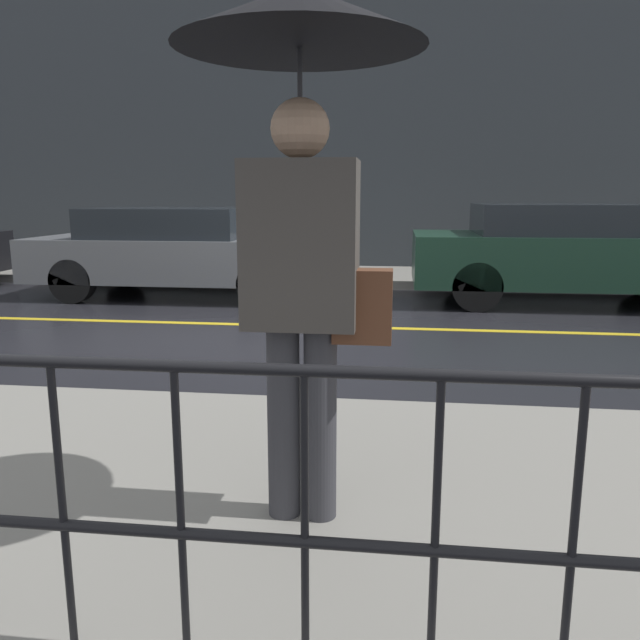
# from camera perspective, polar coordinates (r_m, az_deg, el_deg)

# --- Properties ---
(ground_plane) EXTENTS (80.00, 80.00, 0.00)m
(ground_plane) POSITION_cam_1_polar(r_m,az_deg,el_deg) (7.41, -3.38, -0.52)
(ground_plane) COLOR black
(sidewalk_near) EXTENTS (28.00, 2.75, 0.14)m
(sidewalk_near) POSITION_cam_1_polar(r_m,az_deg,el_deg) (3.36, -17.65, -14.82)
(sidewalk_near) COLOR gray
(sidewalk_near) RESTS_ON ground_plane
(sidewalk_far) EXTENTS (28.00, 2.15, 0.14)m
(sidewalk_far) POSITION_cam_1_polar(r_m,az_deg,el_deg) (11.41, 0.37, 4.06)
(sidewalk_far) COLOR gray
(sidewalk_far) RESTS_ON ground_plane
(lane_marking) EXTENTS (25.20, 0.12, 0.01)m
(lane_marking) POSITION_cam_1_polar(r_m,az_deg,el_deg) (7.41, -3.38, -0.49)
(lane_marking) COLOR gold
(lane_marking) RESTS_ON ground_plane
(building_storefront) EXTENTS (28.00, 0.30, 6.20)m
(building_storefront) POSITION_cam_1_polar(r_m,az_deg,el_deg) (12.63, 1.09, 18.53)
(building_storefront) COLOR #383D42
(building_storefront) RESTS_ON ground_plane
(pedestrian) EXTENTS (0.98, 0.98, 2.15)m
(pedestrian) POSITION_cam_1_polar(r_m,az_deg,el_deg) (2.54, -1.68, 17.12)
(pedestrian) COLOR #333338
(pedestrian) RESTS_ON sidewalk_near
(car_grey) EXTENTS (4.41, 1.93, 1.33)m
(car_grey) POSITION_cam_1_polar(r_m,az_deg,el_deg) (9.78, -12.56, 6.25)
(car_grey) COLOR slate
(car_grey) RESTS_ON ground_plane
(car_dark_green) EXTENTS (4.34, 1.82, 1.40)m
(car_dark_green) POSITION_cam_1_polar(r_m,az_deg,el_deg) (9.51, 21.58, 5.81)
(car_dark_green) COLOR #193828
(car_dark_green) RESTS_ON ground_plane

